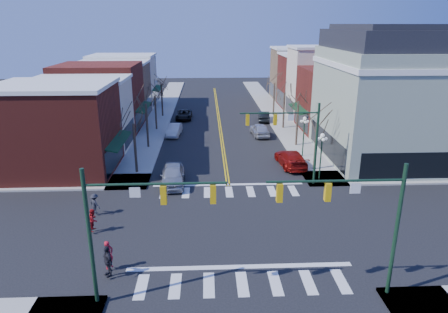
{
  "coord_description": "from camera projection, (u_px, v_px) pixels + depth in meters",
  "views": [
    {
      "loc": [
        -1.8,
        -24.34,
        13.33
      ],
      "look_at": [
        -0.39,
        7.18,
        2.8
      ],
      "focal_mm": 32.0,
      "sensor_mm": 36.0,
      "label": 1
    }
  ],
  "objects": [
    {
      "name": "tree_right_d",
      "position": [
        274.0,
        99.0,
        60.1
      ],
      "size": [
        0.24,
        0.24,
        4.97
      ],
      "primitive_type": "cylinder",
      "color": "#382B21",
      "rests_on": "ground"
    },
    {
      "name": "tree_left_c",
      "position": [
        156.0,
        113.0,
        51.87
      ],
      "size": [
        0.24,
        0.24,
        4.55
      ],
      "primitive_type": "cylinder",
      "color": "#382B21",
      "rests_on": "ground"
    },
    {
      "name": "bldg_right_tan",
      "position": [
        300.0,
        74.0,
        73.02
      ],
      "size": [
        10.0,
        8.0,
        9.0
      ],
      "primitive_type": "cube",
      "color": "#8E6F4E",
      "rests_on": "ground"
    },
    {
      "name": "lamppost_corner",
      "position": [
        321.0,
        149.0,
        34.83
      ],
      "size": [
        0.36,
        0.36,
        4.33
      ],
      "color": "#14331E",
      "rests_on": "ground"
    },
    {
      "name": "victorian_corner",
      "position": [
        390.0,
        94.0,
        39.69
      ],
      "size": [
        12.25,
        14.25,
        13.3
      ],
      "color": "gray",
      "rests_on": "ground"
    },
    {
      "name": "tree_left_d",
      "position": [
        162.0,
        100.0,
        59.4
      ],
      "size": [
        0.24,
        0.24,
        4.9
      ],
      "primitive_type": "cylinder",
      "color": "#382B21",
      "rests_on": "ground"
    },
    {
      "name": "car_right_mid",
      "position": [
        260.0,
        130.0,
        49.63
      ],
      "size": [
        2.26,
        4.83,
        1.6
      ],
      "primitive_type": "imported",
      "rotation": [
        0.0,
        0.0,
        3.22
      ],
      "color": "silver",
      "rests_on": "ground"
    },
    {
      "name": "tree_right_b",
      "position": [
        297.0,
        124.0,
        44.9
      ],
      "size": [
        0.24,
        0.24,
        5.18
      ],
      "primitive_type": "cylinder",
      "color": "#382B21",
      "rests_on": "ground"
    },
    {
      "name": "bldg_right_brick_b",
      "position": [
        311.0,
        82.0,
        65.52
      ],
      "size": [
        10.0,
        8.0,
        8.5
      ],
      "primitive_type": "cube",
      "color": "maroon",
      "rests_on": "ground"
    },
    {
      "name": "bldg_right_brick_a",
      "position": [
        341.0,
        100.0,
        51.15
      ],
      "size": [
        10.0,
        8.5,
        8.0
      ],
      "primitive_type": "cube",
      "color": "maroon",
      "rests_on": "ground"
    },
    {
      "name": "tree_left_a",
      "position": [
        135.0,
        149.0,
        36.68
      ],
      "size": [
        0.24,
        0.24,
        4.76
      ],
      "primitive_type": "cylinder",
      "color": "#382B21",
      "rests_on": "ground"
    },
    {
      "name": "bldg_left_stucco_b",
      "position": [
        124.0,
        82.0,
        66.63
      ],
      "size": [
        10.0,
        8.0,
        8.2
      ],
      "primitive_type": "cube",
      "color": "beige",
      "rests_on": "ground"
    },
    {
      "name": "car_left_far",
      "position": [
        184.0,
        115.0,
        58.36
      ],
      "size": [
        2.3,
        4.84,
        1.34
      ],
      "primitive_type": "imported",
      "rotation": [
        0.0,
        0.0,
        -0.02
      ],
      "color": "black",
      "rests_on": "ground"
    },
    {
      "name": "bldg_left_stucco_a",
      "position": [
        82.0,
        115.0,
        44.0
      ],
      "size": [
        10.0,
        7.0,
        7.5
      ],
      "primitive_type": "cube",
      "color": "beige",
      "rests_on": "ground"
    },
    {
      "name": "car_left_near",
      "position": [
        173.0,
        175.0,
        34.54
      ],
      "size": [
        2.2,
        5.09,
        1.71
      ],
      "primitive_type": "imported",
      "rotation": [
        0.0,
        0.0,
        0.03
      ],
      "color": "#B2B3B7",
      "rests_on": "ground"
    },
    {
      "name": "bldg_left_tan",
      "position": [
        114.0,
        90.0,
        59.35
      ],
      "size": [
        10.0,
        7.5,
        7.8
      ],
      "primitive_type": "cube",
      "color": "#8E6F4E",
      "rests_on": "ground"
    },
    {
      "name": "lamppost_midblock",
      "position": [
        304.0,
        130.0,
        40.99
      ],
      "size": [
        0.36,
        0.36,
        4.33
      ],
      "color": "#14331E",
      "rests_on": "ground"
    },
    {
      "name": "car_right_near",
      "position": [
        291.0,
        158.0,
        39.03
      ],
      "size": [
        2.7,
        5.61,
        1.58
      ],
      "primitive_type": "imported",
      "rotation": [
        0.0,
        0.0,
        3.23
      ],
      "color": "maroon",
      "rests_on": "ground"
    },
    {
      "name": "traffic_mast_near_left",
      "position": [
        128.0,
        218.0,
        18.62
      ],
      "size": [
        6.6,
        0.28,
        7.2
      ],
      "color": "#14331E",
      "rests_on": "ground"
    },
    {
      "name": "tree_left_b",
      "position": [
        147.0,
        126.0,
        44.21
      ],
      "size": [
        0.24,
        0.24,
        5.04
      ],
      "primitive_type": "cylinder",
      "color": "#382B21",
      "rests_on": "ground"
    },
    {
      "name": "car_left_mid",
      "position": [
        174.0,
        130.0,
        49.79
      ],
      "size": [
        1.88,
        4.44,
        1.42
      ],
      "primitive_type": "imported",
      "rotation": [
        0.0,
        0.0,
        -0.09
      ],
      "color": "silver",
      "rests_on": "ground"
    },
    {
      "name": "tree_right_c",
      "position": [
        284.0,
        111.0,
        52.54
      ],
      "size": [
        0.24,
        0.24,
        4.83
      ],
      "primitive_type": "cylinder",
      "color": "#382B21",
      "rests_on": "ground"
    },
    {
      "name": "sidewalk_right",
      "position": [
        297.0,
        143.0,
        46.66
      ],
      "size": [
        3.5,
        70.0,
        0.15
      ],
      "primitive_type": "cube",
      "color": "#9E9B93",
      "rests_on": "ground"
    },
    {
      "name": "bldg_left_brick_b",
      "position": [
        100.0,
        98.0,
        51.42
      ],
      "size": [
        10.0,
        9.0,
        8.5
      ],
      "primitive_type": "cube",
      "color": "maroon",
      "rests_on": "ground"
    },
    {
      "name": "tree_right_a",
      "position": [
        316.0,
        147.0,
        37.41
      ],
      "size": [
        0.24,
        0.24,
        4.62
      ],
      "primitive_type": "cylinder",
      "color": "#382B21",
      "rests_on": "ground"
    },
    {
      "name": "pedestrian_red_a",
      "position": [
        109.0,
        255.0,
        22.41
      ],
      "size": [
        0.68,
        0.73,
        1.68
      ],
      "primitive_type": "imported",
      "rotation": [
        0.0,
        0.0,
        0.96
      ],
      "color": "#AD1223",
      "rests_on": "sidewalk_left"
    },
    {
      "name": "ground",
      "position": [
        234.0,
        228.0,
        27.36
      ],
      "size": [
        160.0,
        160.0,
        0.0
      ],
      "primitive_type": "plane",
      "color": "black",
      "rests_on": "ground"
    },
    {
      "name": "pedestrian_red_b",
      "position": [
        93.0,
        220.0,
        26.56
      ],
      "size": [
        0.64,
        0.8,
        1.55
      ],
      "primitive_type": "imported",
      "rotation": [
        0.0,
        0.0,
        1.49
      ],
      "color": "#AA1215",
      "rests_on": "sidewalk_left"
    },
    {
      "name": "bldg_right_stucco",
      "position": [
        325.0,
        84.0,
        58.18
      ],
      "size": [
        10.0,
        7.0,
        10.0
      ],
      "primitive_type": "cube",
      "color": "beige",
      "rests_on": "ground"
    },
    {
      "name": "traffic_mast_near_right",
      "position": [
        361.0,
        213.0,
        19.09
      ],
      "size": [
        6.6,
        0.28,
        7.2
      ],
      "color": "#14331E",
      "rests_on": "ground"
    },
    {
      "name": "traffic_mast_far_right",
      "position": [
        295.0,
        133.0,
        33.12
      ],
      "size": [
        6.6,
        0.28,
        7.2
      ],
      "color": "#14331E",
      "rests_on": "ground"
    },
    {
      "name": "bldg_left_brick_a",
      "position": [
        57.0,
        131.0,
        36.57
      ],
      "size": [
        10.0,
        8.5,
        8.0
      ],
      "primitive_type": "cube",
      "color": "maroon",
      "rests_on": "ground"
    },
    {
      "name": "sidewalk_left",
      "position": [
        147.0,
        145.0,
        45.92
      ],
      "size": [
        3.5,
        70.0,
        0.15
      ],
      "primitive_type": "cube",
      "color": "#9E9B93",
      "rests_on": "ground"
    },
    {
      "name": "pedestrian_dark_b",
      "position": [
        95.0,
        204.0,
        28.97
      ],
      "size": [
        1.11,
        1.07,
        1.52
      ],
      "primitive_type": "imported",
      "rotation": [
        0.0,
        0.0,
        2.42
      ],
      "color": "black",
      "rests_on": "sidewalk_left"
    },
    {
      "name": "car_right_far",
      "position": [
        264.0,
        116.0,
        57.2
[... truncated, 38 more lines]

